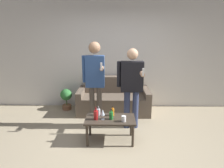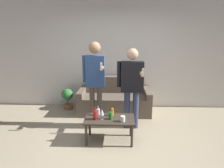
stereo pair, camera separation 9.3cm
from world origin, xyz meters
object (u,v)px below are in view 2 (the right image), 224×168
(coffee_table, at_px, (110,121))
(bottle_orange, at_px, (98,112))
(person_standing_left, at_px, (95,76))
(person_standing_right, at_px, (132,83))
(couch, at_px, (115,100))

(coffee_table, xyz_separation_m, bottle_orange, (-0.22, 0.14, 0.12))
(bottle_orange, bearing_deg, person_standing_left, 102.30)
(bottle_orange, distance_m, person_standing_right, 0.87)
(couch, bearing_deg, bottle_orange, -101.89)
(person_standing_left, bearing_deg, coffee_table, -62.55)
(coffee_table, bearing_deg, person_standing_right, 52.75)
(person_standing_left, distance_m, person_standing_right, 0.75)
(couch, height_order, person_standing_right, person_standing_right)
(person_standing_left, bearing_deg, bottle_orange, -77.70)
(bottle_orange, xyz_separation_m, person_standing_right, (0.63, 0.40, 0.45))
(coffee_table, relative_size, person_standing_right, 0.54)
(coffee_table, distance_m, person_standing_right, 0.89)
(bottle_orange, relative_size, person_standing_right, 0.10)
(bottle_orange, height_order, person_standing_right, person_standing_right)
(person_standing_right, bearing_deg, bottle_orange, -147.64)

